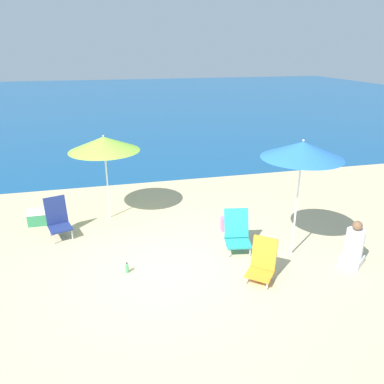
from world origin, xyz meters
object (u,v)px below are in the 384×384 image
(beach_umbrella_lime, at_px, (104,144))
(beach_chair_navy, at_px, (58,218))
(backpack_pink, at_px, (227,224))
(cooler_box, at_px, (38,217))
(beach_chair_orange, at_px, (262,262))
(beach_umbrella_blue, at_px, (302,150))
(person_seated_near, at_px, (354,247))
(water_bottle, at_px, (127,269))
(beach_chair_teal, at_px, (237,232))

(beach_umbrella_lime, relative_size, beach_chair_navy, 2.32)
(backpack_pink, distance_m, cooler_box, 4.42)
(beach_chair_orange, bearing_deg, beach_umbrella_blue, 75.35)
(person_seated_near, distance_m, water_bottle, 4.28)
(beach_umbrella_blue, relative_size, person_seated_near, 2.56)
(beach_umbrella_blue, bearing_deg, person_seated_near, -34.76)
(beach_chair_navy, height_order, person_seated_near, person_seated_near)
(beach_umbrella_lime, bearing_deg, cooler_box, 179.26)
(beach_chair_navy, distance_m, cooler_box, 0.94)
(water_bottle, bearing_deg, beach_chair_orange, -18.04)
(beach_chair_teal, height_order, person_seated_near, person_seated_near)
(backpack_pink, height_order, water_bottle, backpack_pink)
(beach_chair_navy, bearing_deg, cooler_box, 108.60)
(beach_chair_navy, bearing_deg, water_bottle, -70.95)
(beach_chair_navy, bearing_deg, backpack_pink, -26.96)
(beach_umbrella_lime, distance_m, cooler_box, 2.34)
(water_bottle, height_order, cooler_box, cooler_box)
(beach_umbrella_lime, distance_m, water_bottle, 3.09)
(beach_umbrella_blue, xyz_separation_m, beach_chair_orange, (-0.94, -0.67, -1.81))
(beach_chair_teal, distance_m, person_seated_near, 2.22)
(person_seated_near, distance_m, backpack_pink, 2.68)
(beach_chair_teal, bearing_deg, water_bottle, -161.17)
(person_seated_near, bearing_deg, water_bottle, -137.58)
(cooler_box, bearing_deg, backpack_pink, -18.08)
(beach_chair_teal, relative_size, water_bottle, 3.97)
(beach_umbrella_lime, bearing_deg, beach_chair_teal, -41.08)
(person_seated_near, xyz_separation_m, cooler_box, (-6.06, 3.29, -0.20))
(beach_chair_teal, height_order, backpack_pink, beach_chair_teal)
(beach_chair_teal, distance_m, backpack_pink, 0.85)
(beach_chair_teal, xyz_separation_m, water_bottle, (-2.27, -0.37, -0.30))
(beach_chair_teal, relative_size, cooler_box, 1.76)
(beach_chair_navy, height_order, beach_chair_orange, beach_chair_navy)
(beach_chair_navy, distance_m, backpack_pink, 3.74)
(beach_chair_teal, height_order, beach_chair_orange, beach_chair_teal)
(beach_umbrella_blue, height_order, backpack_pink, beach_umbrella_blue)
(person_seated_near, distance_m, cooler_box, 6.90)
(beach_chair_teal, relative_size, beach_chair_navy, 0.93)
(beach_chair_teal, bearing_deg, person_seated_near, -20.11)
(beach_umbrella_lime, xyz_separation_m, water_bottle, (0.22, -2.54, -1.76))
(beach_umbrella_blue, bearing_deg, backpack_pink, 126.26)
(beach_chair_teal, xyz_separation_m, person_seated_near, (1.93, -1.10, -0.00))
(person_seated_near, height_order, backpack_pink, person_seated_near)
(beach_umbrella_lime, distance_m, beach_chair_orange, 4.43)
(beach_umbrella_lime, xyz_separation_m, cooler_box, (-1.65, 0.02, -1.66))
(water_bottle, bearing_deg, person_seated_near, -9.93)
(beach_chair_teal, bearing_deg, beach_umbrella_lime, 148.56)
(backpack_pink, relative_size, cooler_box, 0.71)
(person_seated_near, bearing_deg, beach_chair_teal, -157.40)
(beach_chair_navy, bearing_deg, person_seated_near, -41.93)
(beach_chair_orange, xyz_separation_m, backpack_pink, (0.00, 1.95, -0.18))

